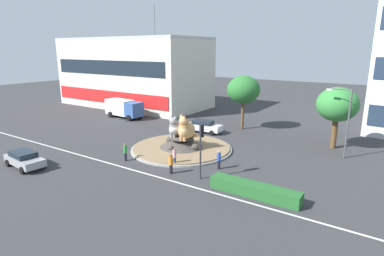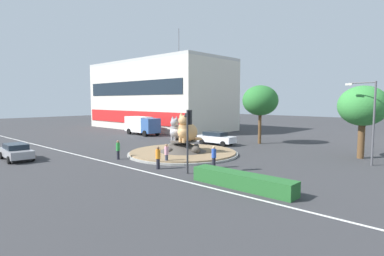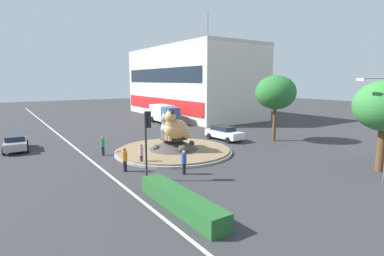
{
  "view_description": "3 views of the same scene",
  "coord_description": "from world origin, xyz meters",
  "px_view_note": "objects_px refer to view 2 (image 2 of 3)",
  "views": [
    {
      "loc": [
        18.54,
        -25.91,
        10.4
      ],
      "look_at": [
        1.61,
        -0.41,
        2.68
      ],
      "focal_mm": 29.42,
      "sensor_mm": 36.0,
      "label": 1
    },
    {
      "loc": [
        20.74,
        -21.22,
        5.24
      ],
      "look_at": [
        0.58,
        0.67,
        2.58
      ],
      "focal_mm": 28.82,
      "sensor_mm": 36.0,
      "label": 2
    },
    {
      "loc": [
        22.91,
        -13.41,
        6.55
      ],
      "look_at": [
        0.74,
        1.53,
        2.21
      ],
      "focal_mm": 27.7,
      "sensor_mm": 36.0,
      "label": 3
    }
  ],
  "objects_px": {
    "broadleaf_tree_behind_island": "(260,101)",
    "second_tree_near_tower": "(363,106)",
    "traffic_light_mast": "(188,129)",
    "cat_statue_calico": "(187,131)",
    "cat_statue_grey": "(177,131)",
    "delivery_box_truck": "(142,125)",
    "sedan_on_far_lane": "(216,138)",
    "hatchback_near_shophouse": "(16,151)",
    "shophouse_block": "(159,96)",
    "pedestrian_pink_shirt": "(167,153)",
    "streetlight_arm": "(370,116)",
    "pedestrian_blue_shirt": "(214,156)",
    "pedestrian_green_shirt": "(118,149)",
    "pedestrian_orange_shirt": "(158,157)"
  },
  "relations": [
    {
      "from": "sedan_on_far_lane",
      "to": "hatchback_near_shophouse",
      "type": "bearing_deg",
      "value": -113.33
    },
    {
      "from": "pedestrian_blue_shirt",
      "to": "cat_statue_grey",
      "type": "bearing_deg",
      "value": 93.3
    },
    {
      "from": "streetlight_arm",
      "to": "sedan_on_far_lane",
      "type": "relative_size",
      "value": 1.46
    },
    {
      "from": "second_tree_near_tower",
      "to": "pedestrian_blue_shirt",
      "type": "xyz_separation_m",
      "value": [
        -7.32,
        -12.18,
        -3.82
      ]
    },
    {
      "from": "second_tree_near_tower",
      "to": "shophouse_block",
      "type": "bearing_deg",
      "value": 167.76
    },
    {
      "from": "second_tree_near_tower",
      "to": "pedestrian_blue_shirt",
      "type": "height_order",
      "value": "second_tree_near_tower"
    },
    {
      "from": "broadleaf_tree_behind_island",
      "to": "second_tree_near_tower",
      "type": "bearing_deg",
      "value": -10.76
    },
    {
      "from": "pedestrian_green_shirt",
      "to": "hatchback_near_shophouse",
      "type": "bearing_deg",
      "value": -152.36
    },
    {
      "from": "cat_statue_calico",
      "to": "shophouse_block",
      "type": "bearing_deg",
      "value": -133.37
    },
    {
      "from": "cat_statue_calico",
      "to": "pedestrian_green_shirt",
      "type": "xyz_separation_m",
      "value": [
        -3.3,
        -5.44,
        -1.48
      ]
    },
    {
      "from": "streetlight_arm",
      "to": "shophouse_block",
      "type": "bearing_deg",
      "value": -13.21
    },
    {
      "from": "broadleaf_tree_behind_island",
      "to": "hatchback_near_shophouse",
      "type": "distance_m",
      "value": 26.28
    },
    {
      "from": "shophouse_block",
      "to": "hatchback_near_shophouse",
      "type": "xyz_separation_m",
      "value": [
        14.36,
        -29.39,
        -5.4
      ]
    },
    {
      "from": "cat_statue_grey",
      "to": "delivery_box_truck",
      "type": "xyz_separation_m",
      "value": [
        -15.9,
        8.09,
        -0.69
      ]
    },
    {
      "from": "streetlight_arm",
      "to": "pedestrian_blue_shirt",
      "type": "relative_size",
      "value": 3.96
    },
    {
      "from": "shophouse_block",
      "to": "pedestrian_pink_shirt",
      "type": "relative_size",
      "value": 16.38
    },
    {
      "from": "cat_statue_calico",
      "to": "streetlight_arm",
      "type": "distance_m",
      "value": 15.46
    },
    {
      "from": "pedestrian_green_shirt",
      "to": "traffic_light_mast",
      "type": "bearing_deg",
      "value": -13.65
    },
    {
      "from": "cat_statue_calico",
      "to": "broadleaf_tree_behind_island",
      "type": "height_order",
      "value": "broadleaf_tree_behind_island"
    },
    {
      "from": "streetlight_arm",
      "to": "sedan_on_far_lane",
      "type": "xyz_separation_m",
      "value": [
        -16.31,
        0.79,
        -3.18
      ]
    },
    {
      "from": "sedan_on_far_lane",
      "to": "cat_statue_grey",
      "type": "bearing_deg",
      "value": -85.72
    },
    {
      "from": "broadleaf_tree_behind_island",
      "to": "pedestrian_pink_shirt",
      "type": "distance_m",
      "value": 16.53
    },
    {
      "from": "pedestrian_orange_shirt",
      "to": "delivery_box_truck",
      "type": "relative_size",
      "value": 0.26
    },
    {
      "from": "cat_statue_calico",
      "to": "sedan_on_far_lane",
      "type": "xyz_separation_m",
      "value": [
        -2.58,
        7.74,
        -1.58
      ]
    },
    {
      "from": "cat_statue_grey",
      "to": "pedestrian_blue_shirt",
      "type": "height_order",
      "value": "cat_statue_grey"
    },
    {
      "from": "traffic_light_mast",
      "to": "cat_statue_calico",
      "type": "bearing_deg",
      "value": 35.91
    },
    {
      "from": "cat_statue_grey",
      "to": "pedestrian_orange_shirt",
      "type": "height_order",
      "value": "cat_statue_grey"
    },
    {
      "from": "cat_statue_calico",
      "to": "pedestrian_green_shirt",
      "type": "bearing_deg",
      "value": -38.25
    },
    {
      "from": "pedestrian_green_shirt",
      "to": "second_tree_near_tower",
      "type": "bearing_deg",
      "value": 27.51
    },
    {
      "from": "traffic_light_mast",
      "to": "pedestrian_pink_shirt",
      "type": "bearing_deg",
      "value": 63.98
    },
    {
      "from": "cat_statue_calico",
      "to": "cat_statue_grey",
      "type": "bearing_deg",
      "value": -108.61
    },
    {
      "from": "streetlight_arm",
      "to": "delivery_box_truck",
      "type": "xyz_separation_m",
      "value": [
        -31.24,
        1.48,
        -2.44
      ]
    },
    {
      "from": "traffic_light_mast",
      "to": "delivery_box_truck",
      "type": "bearing_deg",
      "value": 50.53
    },
    {
      "from": "pedestrian_pink_shirt",
      "to": "delivery_box_truck",
      "type": "relative_size",
      "value": 0.26
    },
    {
      "from": "cat_statue_calico",
      "to": "shophouse_block",
      "type": "distance_m",
      "value": 30.12
    },
    {
      "from": "cat_statue_grey",
      "to": "streetlight_arm",
      "type": "relative_size",
      "value": 0.37
    },
    {
      "from": "second_tree_near_tower",
      "to": "streetlight_arm",
      "type": "distance_m",
      "value": 3.22
    },
    {
      "from": "pedestrian_green_shirt",
      "to": "shophouse_block",
      "type": "bearing_deg",
      "value": 115.31
    },
    {
      "from": "cat_statue_grey",
      "to": "streetlight_arm",
      "type": "bearing_deg",
      "value": 104.76
    },
    {
      "from": "pedestrian_green_shirt",
      "to": "delivery_box_truck",
      "type": "bearing_deg",
      "value": 119.16
    },
    {
      "from": "cat_statue_grey",
      "to": "pedestrian_orange_shirt",
      "type": "bearing_deg",
      "value": 24.61
    },
    {
      "from": "hatchback_near_shophouse",
      "to": "shophouse_block",
      "type": "bearing_deg",
      "value": 121.01
    },
    {
      "from": "second_tree_near_tower",
      "to": "delivery_box_truck",
      "type": "height_order",
      "value": "second_tree_near_tower"
    },
    {
      "from": "broadleaf_tree_behind_island",
      "to": "pedestrian_blue_shirt",
      "type": "distance_m",
      "value": 15.66
    },
    {
      "from": "cat_statue_calico",
      "to": "hatchback_near_shophouse",
      "type": "bearing_deg",
      "value": -46.75
    },
    {
      "from": "pedestrian_green_shirt",
      "to": "delivery_box_truck",
      "type": "relative_size",
      "value": 0.26
    },
    {
      "from": "shophouse_block",
      "to": "delivery_box_truck",
      "type": "relative_size",
      "value": 4.19
    },
    {
      "from": "streetlight_arm",
      "to": "traffic_light_mast",
      "type": "bearing_deg",
      "value": 56.4
    },
    {
      "from": "cat_statue_calico",
      "to": "pedestrian_orange_shirt",
      "type": "xyz_separation_m",
      "value": [
        2.25,
        -5.58,
        -1.47
      ]
    },
    {
      "from": "cat_statue_grey",
      "to": "pedestrian_blue_shirt",
      "type": "bearing_deg",
      "value": 59.64
    }
  ]
}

